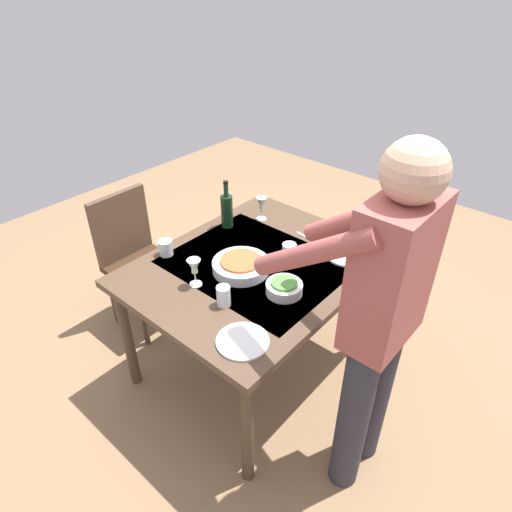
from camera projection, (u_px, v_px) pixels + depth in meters
ground_plane at (256, 362)px, 2.81m from camera, size 6.00×6.00×0.00m
dining_table at (256, 275)px, 2.42m from camera, size 1.30×1.05×0.76m
chair_near at (134, 252)px, 2.89m from camera, size 0.40×0.40×0.91m
person_server at (378, 317)px, 1.73m from camera, size 0.42×0.61×1.69m
wine_bottle at (227, 210)px, 2.65m from camera, size 0.07×0.07×0.30m
wine_glass_left at (194, 268)px, 2.17m from camera, size 0.07×0.07×0.15m
wine_glass_right at (262, 204)px, 2.72m from camera, size 0.07×0.07×0.15m
water_cup_near_left at (289, 251)px, 2.40m from camera, size 0.08×0.08×0.09m
water_cup_near_right at (224, 296)px, 2.07m from camera, size 0.07×0.07×0.10m
water_cup_far_left at (166, 248)px, 2.43m from camera, size 0.08×0.08×0.09m
serving_bowl_pasta at (241, 265)px, 2.31m from camera, size 0.30×0.30×0.07m
side_bowl_salad at (284, 287)px, 2.15m from camera, size 0.18×0.18×0.07m
dinner_plate_near at (243, 341)px, 1.89m from camera, size 0.23×0.23×0.01m
dinner_plate_far at (347, 255)px, 2.44m from camera, size 0.23×0.23×0.01m
table_knife at (309, 239)px, 2.58m from camera, size 0.04×0.20×0.00m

